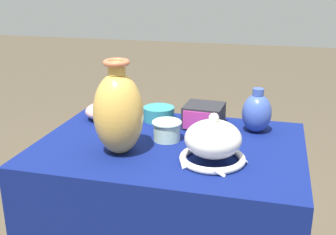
% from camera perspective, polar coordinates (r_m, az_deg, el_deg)
% --- Properties ---
extents(display_table, '(0.91, 0.65, 0.73)m').
position_cam_1_polar(display_table, '(1.49, 0.13, -7.12)').
color(display_table, '#38383D').
rests_on(display_table, ground_plane).
extents(vase_tall_bulbous, '(0.16, 0.16, 0.31)m').
position_cam_1_polar(vase_tall_bulbous, '(1.35, -6.74, 0.72)').
color(vase_tall_bulbous, gold).
rests_on(vase_tall_bulbous, display_table).
extents(vase_dome_bell, '(0.21, 0.22, 0.16)m').
position_cam_1_polar(vase_dome_bell, '(1.31, 6.11, -3.43)').
color(vase_dome_bell, white).
rests_on(vase_dome_bell, display_table).
extents(mosaic_tile_box, '(0.15, 0.15, 0.09)m').
position_cam_1_polar(mosaic_tile_box, '(1.62, 4.87, 0.25)').
color(mosaic_tile_box, '#232328').
rests_on(mosaic_tile_box, display_table).
extents(bowl_shallow_rose, '(0.16, 0.16, 0.07)m').
position_cam_1_polar(bowl_shallow_rose, '(1.71, -8.56, 0.90)').
color(bowl_shallow_rose, '#D19399').
rests_on(bowl_shallow_rose, display_table).
extents(cup_wide_celadon, '(0.11, 0.11, 0.07)m').
position_cam_1_polar(cup_wide_celadon, '(1.48, -0.16, -1.65)').
color(cup_wide_celadon, '#A8CCB7').
rests_on(cup_wide_celadon, display_table).
extents(jar_round_cobalt, '(0.11, 0.11, 0.16)m').
position_cam_1_polar(jar_round_cobalt, '(1.58, 11.93, 0.66)').
color(jar_round_cobalt, '#3851A8').
rests_on(jar_round_cobalt, display_table).
extents(pot_squat_teal, '(0.12, 0.12, 0.05)m').
position_cam_1_polar(pot_squat_teal, '(1.68, -1.24, 0.53)').
color(pot_squat_teal, teal).
rests_on(pot_squat_teal, display_table).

